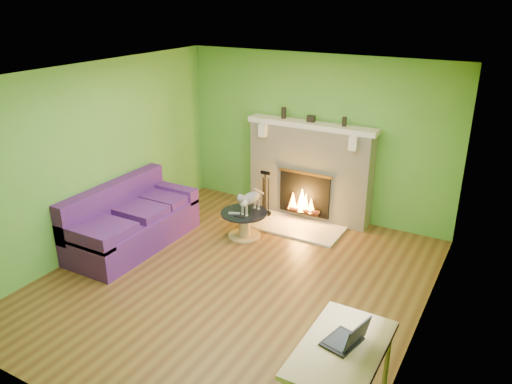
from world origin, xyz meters
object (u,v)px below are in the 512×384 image
coffee_table (244,222)px  cat (250,201)px  desk (341,357)px  sofa (130,222)px

coffee_table → cat: bearing=32.0°
cat → coffee_table: bearing=-140.7°
coffee_table → desk: size_ratio=0.64×
sofa → coffee_table: size_ratio=2.84×
sofa → cat: size_ratio=3.39×
sofa → desk: (3.81, -1.65, 0.36)m
sofa → coffee_table: 1.67m
sofa → coffee_table: sofa is taller
coffee_table → cat: size_ratio=1.20×
coffee_table → cat: 0.37m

